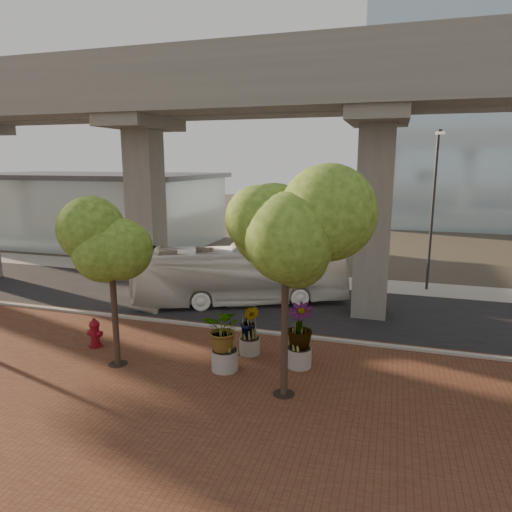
% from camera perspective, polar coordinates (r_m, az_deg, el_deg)
% --- Properties ---
extents(ground, '(160.00, 160.00, 0.00)m').
position_cam_1_polar(ground, '(22.30, -2.12, -7.49)').
color(ground, '#3B352B').
rests_on(ground, ground).
extents(brick_plaza, '(70.00, 13.00, 0.06)m').
position_cam_1_polar(brick_plaza, '(15.57, -12.17, -16.50)').
color(brick_plaza, brown).
rests_on(brick_plaza, ground).
extents(asphalt_road, '(90.00, 8.00, 0.04)m').
position_cam_1_polar(asphalt_road, '(24.10, -0.56, -5.95)').
color(asphalt_road, black).
rests_on(asphalt_road, ground).
extents(curb_strip, '(70.00, 0.25, 0.16)m').
position_cam_1_polar(curb_strip, '(20.51, -3.96, -9.02)').
color(curb_strip, '#9E9B93').
rests_on(curb_strip, ground).
extents(far_sidewalk, '(90.00, 3.00, 0.06)m').
position_cam_1_polar(far_sidewalk, '(29.19, 2.69, -2.80)').
color(far_sidewalk, '#9E9B93').
rests_on(far_sidewalk, ground).
extents(transit_viaduct, '(72.00, 5.60, 12.40)m').
position_cam_1_polar(transit_viaduct, '(22.97, -0.60, 11.60)').
color(transit_viaduct, gray).
rests_on(transit_viaduct, ground).
extents(station_pavilion, '(23.00, 13.00, 6.30)m').
position_cam_1_polar(station_pavilion, '(45.06, -19.93, 5.76)').
color(station_pavilion, silver).
rests_on(station_pavilion, ground).
extents(transit_bus, '(11.06, 6.82, 3.06)m').
position_cam_1_polar(transit_bus, '(23.84, -1.86, -2.38)').
color(transit_bus, white).
rests_on(transit_bus, ground).
extents(fire_hydrant, '(0.59, 0.53, 1.18)m').
position_cam_1_polar(fire_hydrant, '(19.52, -19.49, -9.07)').
color(fire_hydrant, maroon).
rests_on(fire_hydrant, ground).
extents(planter_front, '(2.11, 2.11, 2.32)m').
position_cam_1_polar(planter_front, '(16.22, -3.98, -9.48)').
color(planter_front, gray).
rests_on(planter_front, ground).
extents(planter_right, '(2.20, 2.20, 2.35)m').
position_cam_1_polar(planter_right, '(16.51, 5.47, -9.06)').
color(planter_right, '#AEA69D').
rests_on(planter_right, ground).
extents(planter_left, '(1.78, 1.78, 1.95)m').
position_cam_1_polar(planter_left, '(17.57, -0.80, -8.54)').
color(planter_left, '#9C978C').
rests_on(planter_left, ground).
extents(street_tree_near_west, '(3.47, 3.47, 5.91)m').
position_cam_1_polar(street_tree_near_west, '(16.61, -17.73, 0.91)').
color(street_tree_near_west, '#423125').
rests_on(street_tree_near_west, ground).
extents(street_tree_near_east, '(4.32, 4.32, 7.09)m').
position_cam_1_polar(street_tree_near_east, '(13.54, 3.76, 2.49)').
color(street_tree_near_east, '#423125').
rests_on(street_tree_near_east, ground).
extents(streetlamp_west, '(0.36, 1.07, 7.36)m').
position_cam_1_polar(streetlamp_west, '(30.20, -14.40, 5.58)').
color(streetlamp_west, '#29282D').
rests_on(streetlamp_west, ground).
extents(streetlamp_east, '(0.44, 1.30, 8.95)m').
position_cam_1_polar(streetlamp_east, '(27.43, 21.31, 6.50)').
color(streetlamp_east, '#2C2C31').
rests_on(streetlamp_east, ground).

